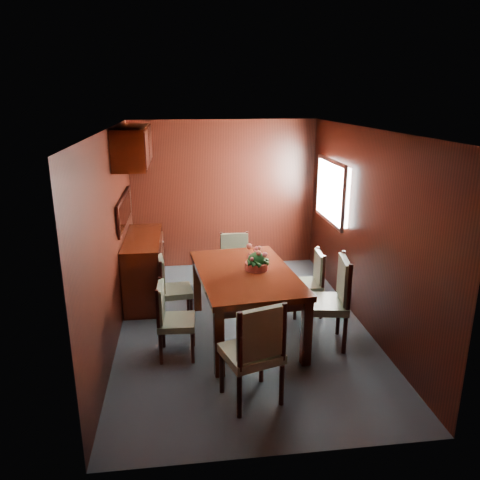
{
  "coord_description": "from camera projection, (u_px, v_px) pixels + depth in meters",
  "views": [
    {
      "loc": [
        -0.7,
        -5.25,
        2.76
      ],
      "look_at": [
        0.0,
        0.21,
        1.05
      ],
      "focal_mm": 35.0,
      "sensor_mm": 36.0,
      "label": 1
    }
  ],
  "objects": [
    {
      "name": "ground",
      "position": [
        242.0,
        325.0,
        5.88
      ],
      "size": [
        4.5,
        4.5,
        0.0
      ],
      "primitive_type": "plane",
      "color": "#323D44",
      "rests_on": "ground"
    },
    {
      "name": "room_shell",
      "position": [
        230.0,
        192.0,
        5.69
      ],
      "size": [
        3.06,
        4.52,
        2.41
      ],
      "color": "black",
      "rests_on": "ground"
    },
    {
      "name": "sideboard",
      "position": [
        144.0,
        268.0,
        6.54
      ],
      "size": [
        0.48,
        1.4,
        0.9
      ],
      "primitive_type": "cube",
      "color": "black",
      "rests_on": "ground"
    },
    {
      "name": "dining_table",
      "position": [
        245.0,
        280.0,
        5.45
      ],
      "size": [
        1.24,
        1.82,
        0.81
      ],
      "rotation": [
        0.0,
        0.0,
        0.1
      ],
      "color": "black",
      "rests_on": "ground"
    },
    {
      "name": "chair_left_near",
      "position": [
        170.0,
        316.0,
        5.05
      ],
      "size": [
        0.41,
        0.43,
        0.86
      ],
      "rotation": [
        0.0,
        0.0,
        -1.62
      ],
      "color": "black",
      "rests_on": "ground"
    },
    {
      "name": "chair_left_far",
      "position": [
        170.0,
        286.0,
        5.83
      ],
      "size": [
        0.44,
        0.45,
        0.88
      ],
      "rotation": [
        0.0,
        0.0,
        -1.47
      ],
      "color": "black",
      "rests_on": "ground"
    },
    {
      "name": "chair_right_near",
      "position": [
        332.0,
        296.0,
        5.28
      ],
      "size": [
        0.56,
        0.57,
        1.06
      ],
      "rotation": [
        0.0,
        0.0,
        1.41
      ],
      "color": "black",
      "rests_on": "ground"
    },
    {
      "name": "chair_right_far",
      "position": [
        311.0,
        279.0,
        6.06
      ],
      "size": [
        0.41,
        0.43,
        0.86
      ],
      "rotation": [
        0.0,
        0.0,
        1.51
      ],
      "color": "black",
      "rests_on": "ground"
    },
    {
      "name": "chair_head",
      "position": [
        255.0,
        348.0,
        4.22
      ],
      "size": [
        0.61,
        0.6,
        1.04
      ],
      "rotation": [
        0.0,
        0.0,
        0.31
      ],
      "color": "black",
      "rests_on": "ground"
    },
    {
      "name": "chair_foot",
      "position": [
        235.0,
        261.0,
        6.65
      ],
      "size": [
        0.43,
        0.42,
        0.9
      ],
      "rotation": [
        0.0,
        0.0,
        3.13
      ],
      "color": "black",
      "rests_on": "ground"
    },
    {
      "name": "flower_centerpiece",
      "position": [
        257.0,
        258.0,
        5.44
      ],
      "size": [
        0.29,
        0.29,
        0.29
      ],
      "color": "#C24A3B",
      "rests_on": "dining_table"
    }
  ]
}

